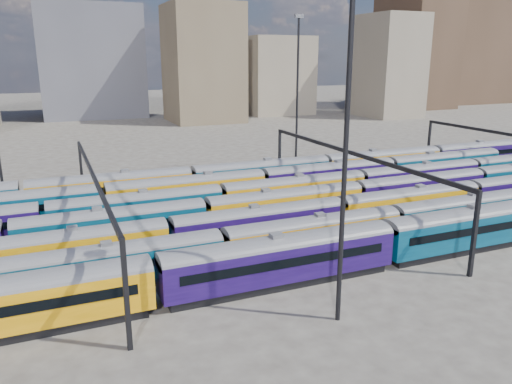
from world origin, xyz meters
name	(u,v)px	position (x,y,z in m)	size (l,w,h in m)	color
ground	(275,224)	(0.00, 0.00, 0.00)	(500.00, 500.00, 0.00)	#413D37
rake_0	(281,255)	(-6.40, -15.00, 2.78)	(150.12, 3.13, 5.29)	black
rake_1	(463,209)	(18.71, -10.00, 2.46)	(133.27, 2.79, 4.68)	black
rake_2	(260,220)	(-4.07, -5.00, 2.49)	(96.34, 2.82, 4.74)	black
rake_3	(357,193)	(11.29, 0.00, 2.55)	(118.30, 2.89, 4.85)	black
rake_4	(138,206)	(-15.05, 5.00, 2.59)	(140.21, 2.93, 4.93)	black
rake_5	(103,197)	(-18.36, 10.00, 2.71)	(125.82, 3.07, 5.17)	black
rake_6	(325,165)	(15.50, 15.00, 2.76)	(128.00, 3.12, 5.26)	black
gantry_1	(93,184)	(-20.00, 0.00, 6.79)	(0.35, 40.35, 8.03)	black
gantry_2	(350,161)	(10.00, 0.00, 6.79)	(0.35, 40.35, 8.03)	black
mast_2	(346,134)	(-5.00, -22.00, 13.97)	(1.40, 0.50, 25.60)	black
mast_3	(297,89)	(15.00, 24.00, 13.97)	(1.40, 0.50, 25.60)	black
skyline	(411,52)	(104.75, 105.73, 20.83)	(399.22, 60.48, 50.03)	#665B4C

